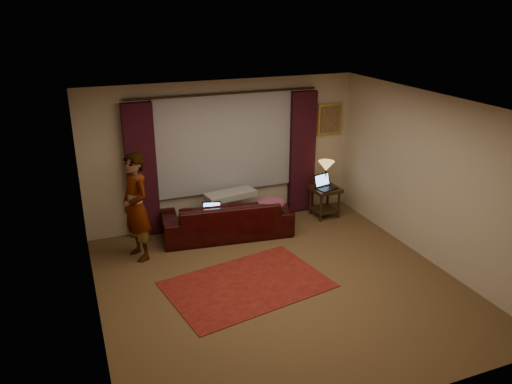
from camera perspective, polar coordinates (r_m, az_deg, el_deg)
floor at (r=7.36m, az=2.74°, el=-10.57°), size 5.00×5.00×0.01m
ceiling at (r=6.40m, az=3.14°, el=9.76°), size 5.00×5.00×0.02m
wall_back at (r=8.98m, az=-3.64°, el=4.46°), size 5.00×0.02×2.60m
wall_front at (r=4.85m, az=15.36°, el=-11.40°), size 5.00×0.02×2.60m
wall_left at (r=6.24m, az=-18.55°, el=-4.18°), size 0.02×5.00×2.60m
wall_right at (r=8.07m, az=19.35°, el=1.38°), size 0.02×5.00×2.60m
sheer_curtain at (r=8.87m, az=-3.55°, el=5.60°), size 2.50×0.05×1.80m
drape_left at (r=8.59m, az=-12.95°, el=2.36°), size 0.50×0.14×2.30m
drape_right at (r=9.46m, az=5.28°, el=4.51°), size 0.50×0.14×2.30m
curtain_rod at (r=8.63m, az=-3.57°, el=11.16°), size 0.04×0.04×3.40m
picture_frame at (r=9.67m, az=8.40°, el=8.22°), size 0.50×0.04×0.60m
sofa at (r=8.65m, az=-3.38°, el=-2.18°), size 2.32×1.22×0.90m
throw_blanket at (r=8.69m, az=-2.97°, el=1.18°), size 0.94×0.49×0.11m
clothing_pile at (r=8.63m, az=1.65°, el=-1.38°), size 0.57×0.46×0.23m
laptop_sofa at (r=8.36m, az=-5.06°, el=-2.20°), size 0.39×0.41×0.23m
area_rug at (r=7.34m, az=-1.03°, el=-10.52°), size 2.47×1.87×0.01m
end_table at (r=9.54m, az=7.84°, el=-1.12°), size 0.52×0.52×0.58m
tiffany_lamp at (r=9.45m, az=7.98°, el=2.10°), size 0.30×0.30×0.48m
laptop_table at (r=9.33m, az=8.10°, el=1.12°), size 0.45×0.48×0.26m
person at (r=7.94m, az=-13.53°, el=-1.67°), size 0.64×0.64×1.73m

